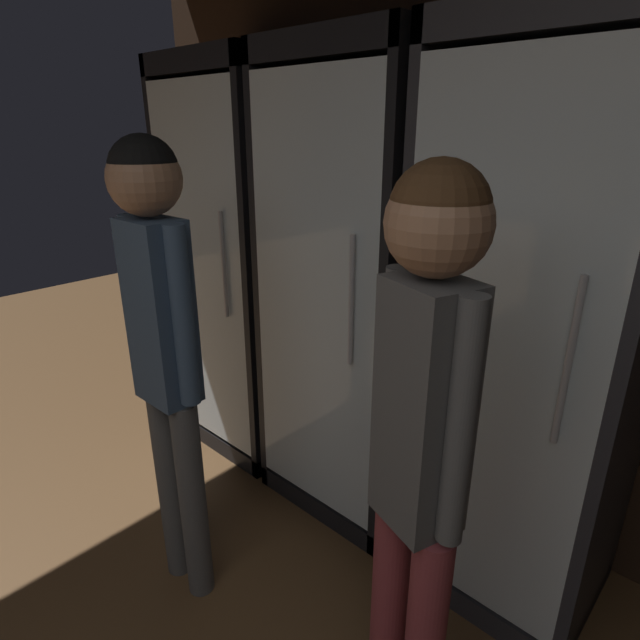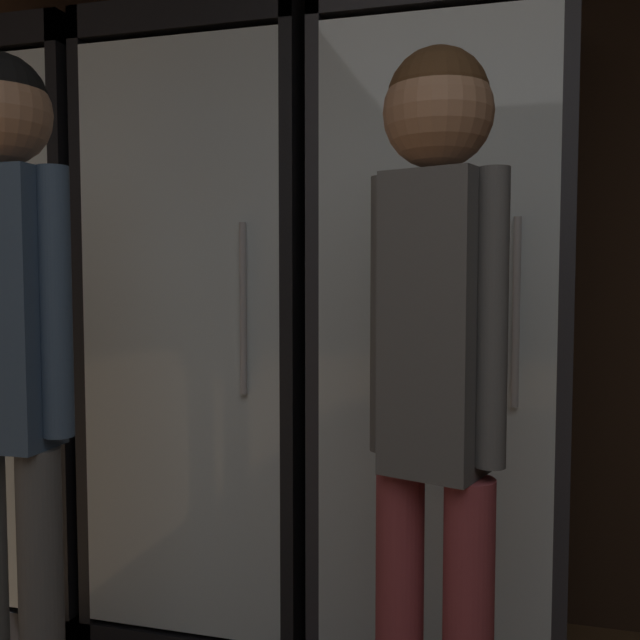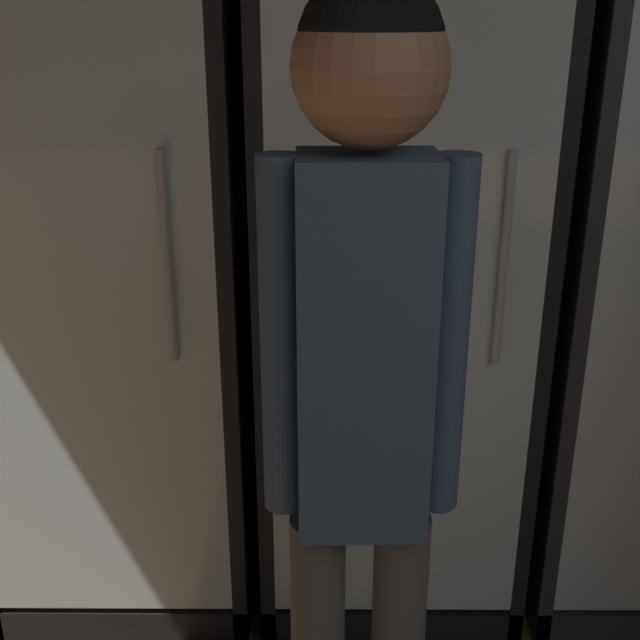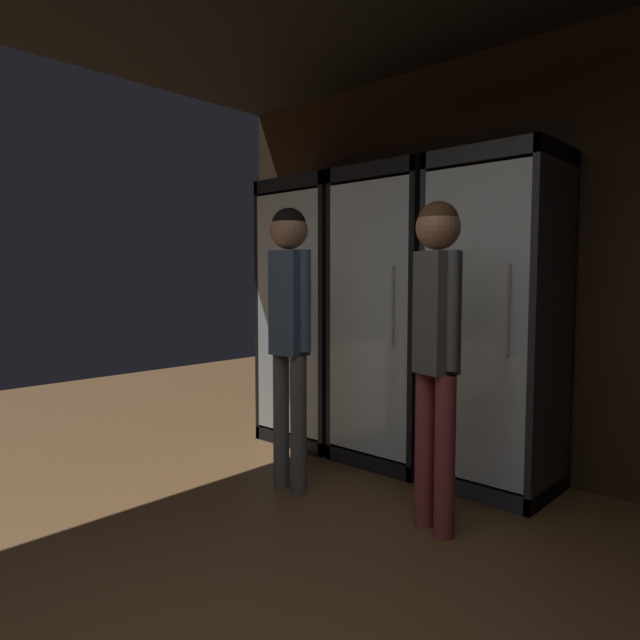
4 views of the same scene
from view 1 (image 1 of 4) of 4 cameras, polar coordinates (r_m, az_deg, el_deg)
name	(u,v)px [view 1 (image 1 of 4)]	position (r m, az deg, el deg)	size (l,w,h in m)	color
cooler_far_left	(254,268)	(2.83, -7.31, 5.79)	(0.73, 0.63, 2.05)	black
cooler_left	(365,298)	(2.32, 5.00, 2.49)	(0.73, 0.63, 2.05)	black
cooler_center	(534,346)	(1.98, 22.65, -2.65)	(0.73, 0.63, 2.05)	#2B2B30
shopper_near	(162,326)	(1.80, -17.13, -0.65)	(0.33, 0.23, 1.71)	#4C4C4C
shopper_far	(421,434)	(1.25, 11.17, -12.35)	(0.29, 0.22, 1.68)	brown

